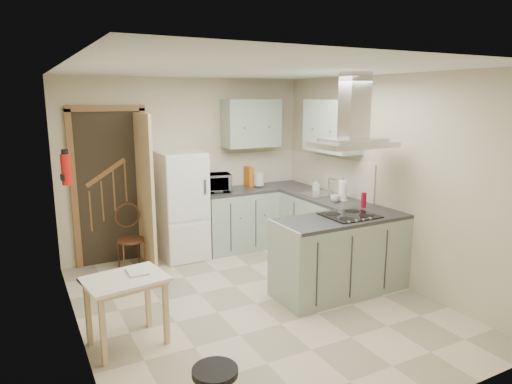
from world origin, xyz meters
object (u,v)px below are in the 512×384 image
bentwood_chair (131,240)px  microwave (214,183)px  fridge (182,206)px  extractor_hood (353,144)px  drop_leaf_table (127,311)px  peninsula (341,255)px

bentwood_chair → microwave: microwave is taller
fridge → extractor_hood: (1.32, -1.98, 0.97)m
extractor_hood → drop_leaf_table: extractor_hood is taller
bentwood_chair → microwave: size_ratio=1.67×
drop_leaf_table → bentwood_chair: bentwood_chair is taller
fridge → peninsula: bearing=-58.3°
fridge → peninsula: (1.22, -1.98, -0.30)m
fridge → drop_leaf_table: fridge is taller
drop_leaf_table → bentwood_chair: bearing=67.1°
extractor_hood → bentwood_chair: 3.10m
peninsula → fridge: bearing=121.7°
microwave → bentwood_chair: bearing=-163.4°
fridge → bentwood_chair: bearing=-172.3°
drop_leaf_table → microwave: size_ratio=1.49×
fridge → bentwood_chair: size_ratio=1.92×
fridge → drop_leaf_table: bearing=-121.7°
peninsula → microwave: size_ratio=3.31×
peninsula → microwave: bearing=110.6°
drop_leaf_table → microwave: (1.71, 2.00, 0.70)m
peninsula → drop_leaf_table: bearing=-179.6°
peninsula → microwave: microwave is taller
fridge → bentwood_chair: fridge is taller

